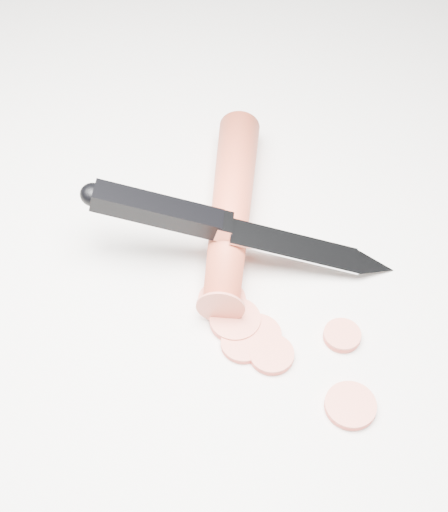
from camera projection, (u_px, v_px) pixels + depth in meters
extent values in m
plane|color=silver|center=(235.00, 289.00, 0.58)|extent=(2.40, 2.40, 0.00)
cylinder|color=red|center=(231.00, 207.00, 0.61)|extent=(0.10, 0.21, 0.03)
cylinder|color=#D5644D|center=(222.00, 301.00, 0.57)|extent=(0.04, 0.04, 0.01)
cylinder|color=#D5644D|center=(243.00, 343.00, 0.55)|extent=(0.03, 0.03, 0.01)
cylinder|color=#D5644D|center=(235.00, 320.00, 0.56)|extent=(0.04, 0.04, 0.01)
cylinder|color=#D5644D|center=(342.00, 336.00, 0.55)|extent=(0.03, 0.03, 0.01)
cylinder|color=#D5644D|center=(257.00, 336.00, 0.55)|extent=(0.04, 0.04, 0.01)
cylinder|color=#D5644D|center=(272.00, 355.00, 0.54)|extent=(0.03, 0.03, 0.01)
cylinder|color=#D5644D|center=(350.00, 406.00, 0.51)|extent=(0.04, 0.04, 0.01)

